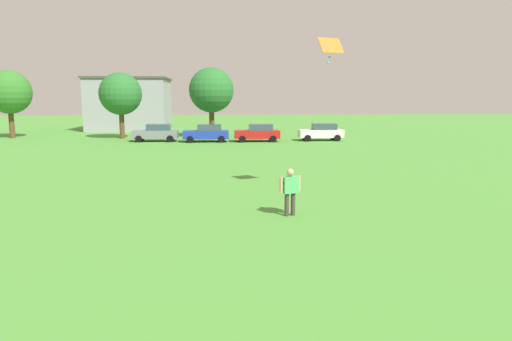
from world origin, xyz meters
TOP-DOWN VIEW (x-y plane):
  - ground_plane at (0.00, 30.00)m, footprint 160.00×160.00m
  - adult_bystander at (4.53, 14.37)m, footprint 0.79×0.47m
  - kite at (6.68, 17.71)m, footprint 1.14×0.80m
  - parked_car_gray_0 at (-4.04, 43.15)m, footprint 4.30×2.02m
  - parked_car_blue_1 at (0.83, 42.26)m, footprint 4.30×2.02m
  - parked_car_red_2 at (5.74, 42.23)m, footprint 4.30×2.02m
  - parked_car_white_3 at (12.06, 42.68)m, footprint 4.30×2.02m
  - tree_far_left at (-19.56, 48.08)m, footprint 4.49×4.49m
  - tree_center at (-7.99, 46.67)m, footprint 4.32×4.32m
  - tree_far_right at (1.25, 47.20)m, footprint 4.69×4.69m
  - house_left at (-9.55, 59.65)m, footprint 10.18×8.86m

SIDE VIEW (x-z plane):
  - ground_plane at x=0.00m, z-range 0.00..0.00m
  - parked_car_gray_0 at x=-4.04m, z-range 0.02..1.70m
  - parked_car_blue_1 at x=0.83m, z-range 0.02..1.70m
  - parked_car_red_2 at x=5.74m, z-range 0.02..1.70m
  - parked_car_white_3 at x=12.06m, z-range 0.02..1.70m
  - adult_bystander at x=4.53m, z-range 0.16..1.88m
  - house_left at x=-9.55m, z-range 0.01..6.73m
  - tree_center at x=-7.99m, z-range 1.18..7.91m
  - tree_far_left at x=-19.56m, z-range 1.22..8.22m
  - tree_far_right at x=1.25m, z-range 1.28..8.58m
  - kite at x=6.68m, z-range 5.72..6.79m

